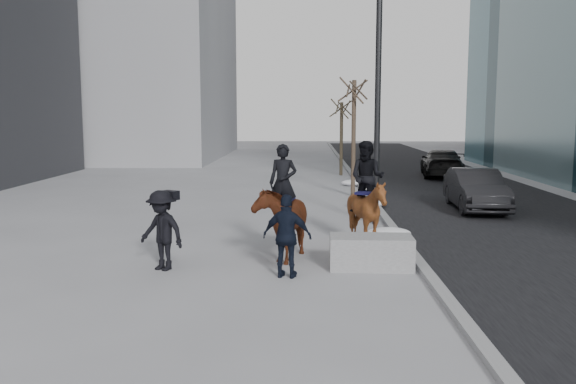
{
  "coord_description": "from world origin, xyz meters",
  "views": [
    {
      "loc": [
        0.41,
        -13.53,
        3.43
      ],
      "look_at": [
        0.0,
        1.2,
        1.5
      ],
      "focal_mm": 38.0,
      "sensor_mm": 36.0,
      "label": 1
    }
  ],
  "objects_px": {
    "car_near": "(476,190)",
    "mounted_left": "(283,216)",
    "mounted_right": "(367,205)",
    "planter": "(371,252)"
  },
  "relations": [
    {
      "from": "planter",
      "to": "car_near",
      "type": "xyz_separation_m",
      "value": [
        4.58,
        8.3,
        0.36
      ]
    },
    {
      "from": "car_near",
      "to": "mounted_right",
      "type": "relative_size",
      "value": 1.62
    },
    {
      "from": "car_near",
      "to": "mounted_right",
      "type": "height_order",
      "value": "mounted_right"
    },
    {
      "from": "planter",
      "to": "mounted_right",
      "type": "bearing_deg",
      "value": 86.9
    },
    {
      "from": "car_near",
      "to": "mounted_right",
      "type": "distance_m",
      "value": 7.64
    },
    {
      "from": "planter",
      "to": "mounted_left",
      "type": "height_order",
      "value": "mounted_left"
    },
    {
      "from": "car_near",
      "to": "mounted_left",
      "type": "xyz_separation_m",
      "value": [
        -6.57,
        -7.32,
        0.28
      ]
    },
    {
      "from": "car_near",
      "to": "mounted_right",
      "type": "bearing_deg",
      "value": -123.18
    },
    {
      "from": "mounted_left",
      "to": "mounted_right",
      "type": "bearing_deg",
      "value": 28.34
    },
    {
      "from": "mounted_left",
      "to": "mounted_right",
      "type": "distance_m",
      "value": 2.39
    }
  ]
}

